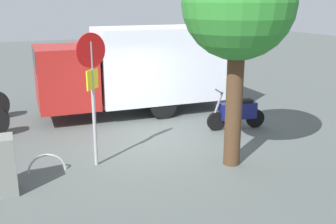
# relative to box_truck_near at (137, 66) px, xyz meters

# --- Properties ---
(ground_plane) EXTENTS (60.00, 60.00, 0.00)m
(ground_plane) POSITION_rel_box_truck_near_xyz_m (0.72, 3.03, -1.59)
(ground_plane) COLOR #4E5451
(box_truck_near) EXTENTS (8.34, 2.60, 2.86)m
(box_truck_near) POSITION_rel_box_truck_near_xyz_m (0.00, 0.00, 0.00)
(box_truck_near) COLOR black
(box_truck_near) RESTS_ON ground
(motorcycle) EXTENTS (1.80, 0.63, 1.20)m
(motorcycle) POSITION_rel_box_truck_near_xyz_m (-2.11, 2.88, -1.07)
(motorcycle) COLOR black
(motorcycle) RESTS_ON ground
(stop_sign) EXTENTS (0.71, 0.33, 3.06)m
(stop_sign) POSITION_rel_box_truck_near_xyz_m (2.41, 3.86, 0.44)
(stop_sign) COLOR #9E9EA3
(stop_sign) RESTS_ON ground
(street_tree) EXTENTS (2.45, 2.45, 4.90)m
(street_tree) POSITION_rel_box_truck_near_xyz_m (-0.52, 5.07, 2.02)
(street_tree) COLOR #47301E
(street_tree) RESTS_ON ground
(bike_rack_hoop) EXTENTS (0.85, 0.15, 0.85)m
(bike_rack_hoop) POSITION_rel_box_truck_near_xyz_m (3.52, 3.78, -1.59)
(bike_rack_hoop) COLOR #B7B7BC
(bike_rack_hoop) RESTS_ON ground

